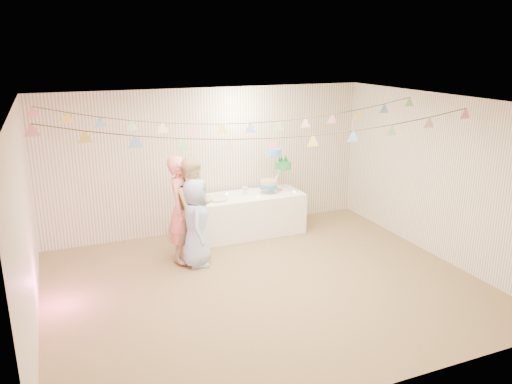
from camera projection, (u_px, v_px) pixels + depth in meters
name	position (u px, v px, depth m)	size (l,w,h in m)	color
floor	(264.00, 285.00, 7.17)	(6.00, 6.00, 0.00)	brown
ceiling	(265.00, 102.00, 6.43)	(6.00, 6.00, 0.00)	silver
back_wall	(210.00, 161.00, 9.01)	(6.00, 6.00, 0.00)	white
front_wall	(373.00, 273.00, 4.59)	(6.00, 6.00, 0.00)	white
left_wall	(25.00, 228.00, 5.70)	(5.00, 5.00, 0.00)	white
right_wall	(438.00, 177.00, 7.90)	(5.00, 5.00, 0.00)	white
table	(249.00, 214.00, 9.02)	(1.95, 0.78, 0.73)	white
cake_stand	(276.00, 168.00, 9.04)	(0.74, 0.44, 0.83)	silver
cake_bottom	(269.00, 187.00, 9.03)	(0.31, 0.31, 0.15)	teal
cake_middle	(282.00, 169.00, 9.20)	(0.27, 0.27, 0.22)	green
cake_top_tier	(273.00, 157.00, 8.93)	(0.25, 0.25, 0.19)	#4A96EB
platter	(217.00, 198.00, 8.64)	(0.38, 0.38, 0.02)	white
posy	(245.00, 189.00, 8.92)	(0.13, 0.13, 0.15)	white
person_adult_a	(182.00, 208.00, 7.85)	(0.61, 0.40, 1.68)	#E98079
person_adult_b	(195.00, 209.00, 7.82)	(0.81, 0.63, 1.67)	#CFB27F
person_child	(196.00, 223.00, 7.64)	(0.68, 0.44, 1.39)	#95AED3
bunting_back	(236.00, 112.00, 7.47)	(5.60, 1.10, 0.40)	pink
bunting_front	(272.00, 126.00, 6.33)	(5.60, 0.90, 0.36)	#72A5E5
tealight_0	(208.00, 202.00, 8.49)	(0.04, 0.04, 0.03)	#FFD88C
tealight_1	(227.00, 193.00, 8.95)	(0.04, 0.04, 0.03)	#FFD88C
tealight_2	(258.00, 197.00, 8.76)	(0.04, 0.04, 0.03)	#FFD88C
tealight_3	(262.00, 189.00, 9.24)	(0.04, 0.04, 0.03)	#FFD88C
tealight_4	(294.00, 192.00, 9.06)	(0.04, 0.04, 0.03)	#FFD88C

